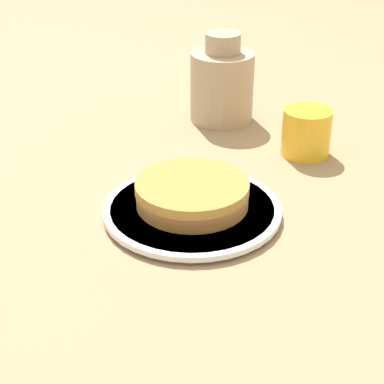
{
  "coord_description": "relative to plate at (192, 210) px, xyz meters",
  "views": [
    {
      "loc": [
        0.66,
        0.02,
        0.42
      ],
      "look_at": [
        -0.03,
        -0.0,
        0.03
      ],
      "focal_mm": 60.0,
      "sensor_mm": 36.0,
      "label": 1
    }
  ],
  "objects": [
    {
      "name": "ground_plane",
      "position": [
        0.03,
        0.0,
        -0.01
      ],
      "size": [
        4.0,
        4.0,
        0.0
      ],
      "primitive_type": "plane",
      "color": "#9E7F5B"
    },
    {
      "name": "plate",
      "position": [
        0.0,
        0.0,
        0.0
      ],
      "size": [
        0.22,
        0.22,
        0.01
      ],
      "color": "white",
      "rests_on": "ground_plane"
    },
    {
      "name": "pancake_stack",
      "position": [
        -0.0,
        -0.0,
        0.02
      ],
      "size": [
        0.15,
        0.14,
        0.04
      ],
      "color": "#B77D38",
      "rests_on": "plate"
    },
    {
      "name": "juice_glass",
      "position": [
        -0.18,
        0.16,
        0.03
      ],
      "size": [
        0.07,
        0.07,
        0.07
      ],
      "color": "yellow",
      "rests_on": "ground_plane"
    },
    {
      "name": "cream_jug",
      "position": [
        -0.32,
        0.04,
        0.06
      ],
      "size": [
        0.1,
        0.1,
        0.15
      ],
      "color": "tan",
      "rests_on": "ground_plane"
    }
  ]
}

